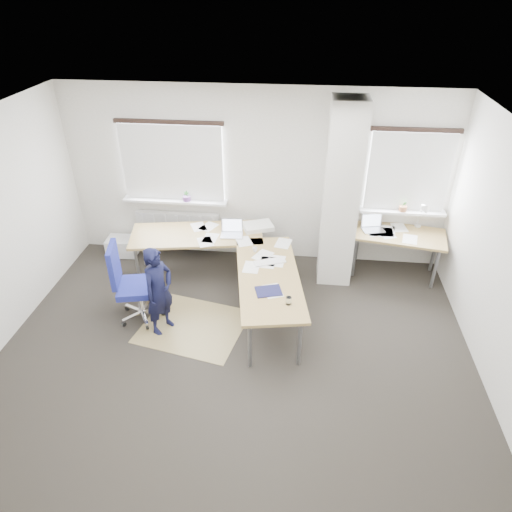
# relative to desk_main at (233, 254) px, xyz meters

# --- Properties ---
(ground) EXTENTS (6.00, 6.00, 0.00)m
(ground) POSITION_rel_desk_main_xyz_m (0.19, -1.32, -0.69)
(ground) COLOR #282420
(ground) RESTS_ON ground
(room_shell) EXTENTS (6.04, 5.04, 2.82)m
(room_shell) POSITION_rel_desk_main_xyz_m (0.37, -0.87, 1.05)
(room_shell) COLOR beige
(room_shell) RESTS_ON ground
(floor_mat) EXTENTS (1.55, 1.39, 0.01)m
(floor_mat) POSITION_rel_desk_main_xyz_m (-0.46, -0.81, -0.69)
(floor_mat) COLOR #917F4F
(floor_mat) RESTS_ON ground
(white_crate) EXTENTS (0.51, 0.37, 0.30)m
(white_crate) POSITION_rel_desk_main_xyz_m (-2.07, 0.93, -0.54)
(white_crate) COLOR white
(white_crate) RESTS_ON ground
(desk_main) EXTENTS (2.82, 2.63, 0.96)m
(desk_main) POSITION_rel_desk_main_xyz_m (0.00, 0.00, 0.00)
(desk_main) COLOR #9D7D43
(desk_main) RESTS_ON ground
(desk_side) EXTENTS (1.50, 0.93, 1.22)m
(desk_side) POSITION_rel_desk_main_xyz_m (2.44, 0.83, -0.01)
(desk_side) COLOR #9D7D43
(desk_side) RESTS_ON ground
(task_chair) EXTENTS (0.65, 0.64, 1.17)m
(task_chair) POSITION_rel_desk_main_xyz_m (-1.25, -0.70, -0.37)
(task_chair) COLOR navy
(task_chair) RESTS_ON ground
(person) EXTENTS (0.48, 0.55, 1.26)m
(person) POSITION_rel_desk_main_xyz_m (-0.84, -0.89, -0.06)
(person) COLOR black
(person) RESTS_ON ground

